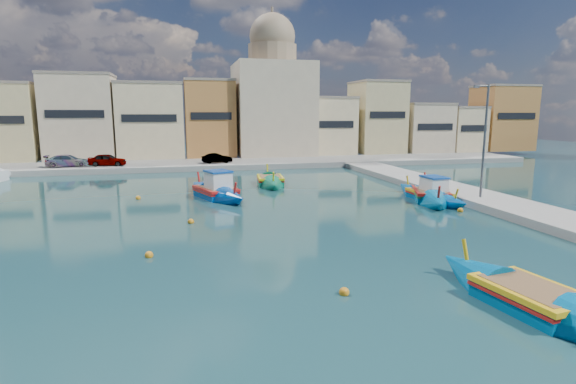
{
  "coord_description": "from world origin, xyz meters",
  "views": [
    {
      "loc": [
        -2.26,
        -20.21,
        6.16
      ],
      "look_at": [
        4.0,
        6.0,
        1.4
      ],
      "focal_mm": 28.0,
      "sensor_mm": 36.0,
      "label": 1
    }
  ],
  "objects_px": {
    "quay_street_lamp": "(484,141)",
    "luzzu_blue_cabin": "(216,192)",
    "luzzu_turquoise_cabin": "(430,196)",
    "luzzu_cyan_south": "(531,300)",
    "church_block": "(273,96)",
    "luzzu_cyan_mid": "(430,196)",
    "luzzu_green": "(270,181)"
  },
  "relations": [
    {
      "from": "church_block",
      "to": "luzzu_cyan_mid",
      "type": "relative_size",
      "value": 2.03
    },
    {
      "from": "luzzu_cyan_mid",
      "to": "church_block",
      "type": "bearing_deg",
      "value": 98.91
    },
    {
      "from": "luzzu_turquoise_cabin",
      "to": "luzzu_cyan_south",
      "type": "bearing_deg",
      "value": -110.98
    },
    {
      "from": "luzzu_cyan_mid",
      "to": "luzzu_blue_cabin",
      "type": "bearing_deg",
      "value": 162.85
    },
    {
      "from": "quay_street_lamp",
      "to": "church_block",
      "type": "bearing_deg",
      "value": 102.35
    },
    {
      "from": "quay_street_lamp",
      "to": "luzzu_turquoise_cabin",
      "type": "xyz_separation_m",
      "value": [
        -2.51,
        2.11,
        -4.0
      ]
    },
    {
      "from": "luzzu_blue_cabin",
      "to": "luzzu_cyan_mid",
      "type": "bearing_deg",
      "value": -17.15
    },
    {
      "from": "church_block",
      "to": "luzzu_turquoise_cabin",
      "type": "distance_m",
      "value": 33.26
    },
    {
      "from": "church_block",
      "to": "luzzu_turquoise_cabin",
      "type": "bearing_deg",
      "value": -81.21
    },
    {
      "from": "church_block",
      "to": "luzzu_green",
      "type": "height_order",
      "value": "church_block"
    },
    {
      "from": "quay_street_lamp",
      "to": "luzzu_green",
      "type": "relative_size",
      "value": 0.97
    },
    {
      "from": "quay_street_lamp",
      "to": "luzzu_cyan_mid",
      "type": "relative_size",
      "value": 0.85
    },
    {
      "from": "church_block",
      "to": "luzzu_blue_cabin",
      "type": "relative_size",
      "value": 2.11
    },
    {
      "from": "luzzu_green",
      "to": "luzzu_cyan_south",
      "type": "xyz_separation_m",
      "value": [
        3.19,
        -26.66,
        0.0
      ]
    },
    {
      "from": "luzzu_cyan_south",
      "to": "luzzu_blue_cabin",
      "type": "bearing_deg",
      "value": 110.94
    },
    {
      "from": "quay_street_lamp",
      "to": "luzzu_blue_cabin",
      "type": "relative_size",
      "value": 0.88
    },
    {
      "from": "luzzu_blue_cabin",
      "to": "luzzu_cyan_south",
      "type": "xyz_separation_m",
      "value": [
        8.27,
        -21.61,
        -0.11
      ]
    },
    {
      "from": "quay_street_lamp",
      "to": "luzzu_blue_cabin",
      "type": "xyz_separation_m",
      "value": [
        -17.31,
        6.7,
        -3.95
      ]
    },
    {
      "from": "church_block",
      "to": "quay_street_lamp",
      "type": "bearing_deg",
      "value": -77.65
    },
    {
      "from": "luzzu_cyan_mid",
      "to": "luzzu_green",
      "type": "distance_m",
      "value": 13.73
    },
    {
      "from": "luzzu_blue_cabin",
      "to": "quay_street_lamp",
      "type": "bearing_deg",
      "value": -21.15
    },
    {
      "from": "luzzu_blue_cabin",
      "to": "luzzu_cyan_mid",
      "type": "distance_m",
      "value": 15.56
    },
    {
      "from": "luzzu_cyan_mid",
      "to": "luzzu_cyan_south",
      "type": "distance_m",
      "value": 18.26
    },
    {
      "from": "luzzu_turquoise_cabin",
      "to": "luzzu_cyan_mid",
      "type": "relative_size",
      "value": 0.92
    },
    {
      "from": "luzzu_cyan_mid",
      "to": "luzzu_green",
      "type": "xyz_separation_m",
      "value": [
        -9.79,
        9.63,
        -0.02
      ]
    },
    {
      "from": "luzzu_turquoise_cabin",
      "to": "luzzu_cyan_mid",
      "type": "distance_m",
      "value": 0.08
    },
    {
      "from": "luzzu_blue_cabin",
      "to": "luzzu_cyan_south",
      "type": "distance_m",
      "value": 23.14
    },
    {
      "from": "luzzu_cyan_mid",
      "to": "luzzu_green",
      "type": "height_order",
      "value": "luzzu_cyan_mid"
    },
    {
      "from": "church_block",
      "to": "luzzu_turquoise_cabin",
      "type": "height_order",
      "value": "church_block"
    },
    {
      "from": "luzzu_turquoise_cabin",
      "to": "luzzu_green",
      "type": "bearing_deg",
      "value": 135.26
    },
    {
      "from": "luzzu_turquoise_cabin",
      "to": "luzzu_blue_cabin",
      "type": "bearing_deg",
      "value": 162.77
    },
    {
      "from": "luzzu_turquoise_cabin",
      "to": "luzzu_cyan_south",
      "type": "distance_m",
      "value": 18.23
    }
  ]
}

